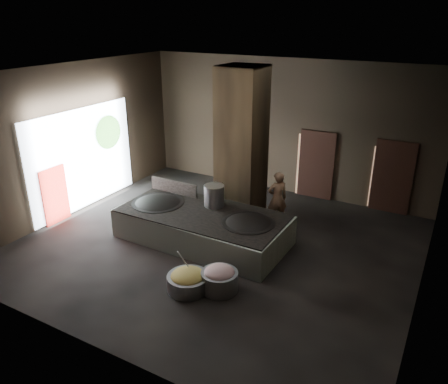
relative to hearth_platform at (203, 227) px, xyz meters
The scene contains 28 objects.
floor 0.68m from the hearth_platform, ahead, with size 10.00×9.00×0.10m, color black.
ceiling 4.18m from the hearth_platform, ahead, with size 10.00×9.00×0.10m, color black.
back_wall 4.91m from the hearth_platform, 83.53° to the left, with size 10.00×0.10×4.50m, color black.
front_wall 4.97m from the hearth_platform, 83.63° to the right, with size 10.00×0.10×4.50m, color black.
left_wall 4.90m from the hearth_platform, behind, with size 0.10×9.00×4.50m, color black.
right_wall 5.86m from the hearth_platform, ahead, with size 0.10×9.00×4.50m, color black.
pillar 2.64m from the hearth_platform, 83.52° to the left, with size 1.20×1.20×4.50m, color black.
hearth_platform is the anchor object (origin of this frame).
platform_cap 0.42m from the hearth_platform, ahead, with size 4.48×2.15×0.03m, color black.
wok_left 1.49m from the hearth_platform, behind, with size 1.44×1.44×0.40m, color black.
wok_left_rim 1.51m from the hearth_platform, behind, with size 1.47×1.47×0.05m, color black.
wok_right 1.40m from the hearth_platform, ahead, with size 1.35×1.35×0.38m, color black.
wok_right_rim 1.42m from the hearth_platform, ahead, with size 1.37×1.37×0.05m, color black.
stock_pot 0.92m from the hearth_platform, 84.81° to the left, with size 0.56×0.56×0.60m, color #ACB0B4.
splash_guard 1.75m from the hearth_platform, 152.65° to the left, with size 1.59×0.06×0.40m, color black.
cook 2.40m from the hearth_platform, 54.40° to the left, with size 0.59×0.38×1.61m, color #986C4D.
veg_basin 2.34m from the hearth_platform, 66.40° to the right, with size 0.96×0.96×0.35m, color slate.
veg_fill 2.33m from the hearth_platform, 66.40° to the right, with size 0.79×0.79×0.24m, color #849B4B.
ladle 2.14m from the hearth_platform, 68.48° to the right, with size 0.03×0.03×0.76m, color #ACB0B4.
meat_basin 2.40m from the hearth_platform, 49.27° to the right, with size 0.83×0.83×0.46m, color slate.
meat_fill 2.39m from the hearth_platform, 49.27° to the right, with size 0.69×0.69×0.26m, color #A46267.
doorway_near 4.79m from the hearth_platform, 68.80° to the left, with size 1.18×0.08×2.38m, color black.
doorway_near_glow 4.73m from the hearth_platform, 71.45° to the left, with size 0.90×0.04×2.12m, color #8C6647.
doorway_far 6.07m from the hearth_platform, 47.03° to the left, with size 1.18×0.08×2.38m, color black.
doorway_far_glow 5.93m from the hearth_platform, 48.53° to the left, with size 0.84×0.04×1.98m, color #8C6647.
left_opening 4.60m from the hearth_platform, behind, with size 0.04×4.20×3.10m, color white.
pavilion_sliver 4.54m from the hearth_platform, 165.43° to the right, with size 0.05×0.90×1.70m, color maroon.
tree_silhouette 4.86m from the hearth_platform, 163.75° to the left, with size 0.28×1.10×1.10m, color #194714.
Camera 1 is at (5.17, -8.97, 5.82)m, focal length 35.00 mm.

